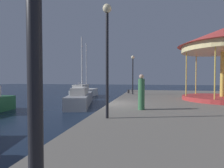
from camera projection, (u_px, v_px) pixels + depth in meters
ground_plane at (109, 115)px, 11.46m from camera, size 120.00×120.00×0.00m
quay_dock at (210, 113)px, 10.23m from camera, size 12.22×28.18×0.80m
sailboat_grey at (81, 98)px, 15.85m from camera, size 3.32×7.10×6.46m
sailboat_white at (84, 92)px, 22.86m from camera, size 1.93×5.93×7.20m
carousel at (223, 47)px, 12.82m from camera, size 6.34×6.34×5.34m
lamp_post_mid_promenade at (107, 41)px, 7.03m from camera, size 0.36×0.36×4.63m
lamp_post_far_end at (133, 68)px, 18.06m from camera, size 0.36×0.36×4.04m
bollard_north at (128, 91)px, 19.35m from camera, size 0.24×0.24×0.40m
bollard_south at (132, 90)px, 21.89m from camera, size 0.24×0.24×0.40m
person_far_corner at (141, 93)px, 9.08m from camera, size 0.34×0.34×1.85m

